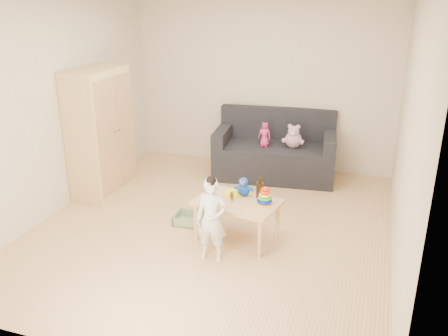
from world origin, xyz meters
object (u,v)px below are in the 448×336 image
(play_table, at_px, (237,220))
(wardrobe, at_px, (100,133))
(toddler, at_px, (212,221))
(sofa, at_px, (274,161))

(play_table, bearing_deg, wardrobe, 161.34)
(wardrobe, xyz_separation_m, toddler, (1.98, -1.18, -0.41))
(wardrobe, distance_m, play_table, 2.30)
(play_table, relative_size, toddler, 1.02)
(sofa, bearing_deg, wardrobe, -154.74)
(sofa, xyz_separation_m, toddler, (-0.10, -2.45, 0.19))
(wardrobe, height_order, toddler, wardrobe)
(play_table, bearing_deg, toddler, -105.08)
(sofa, bearing_deg, toddler, -98.67)
(play_table, bearing_deg, sofa, 90.66)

